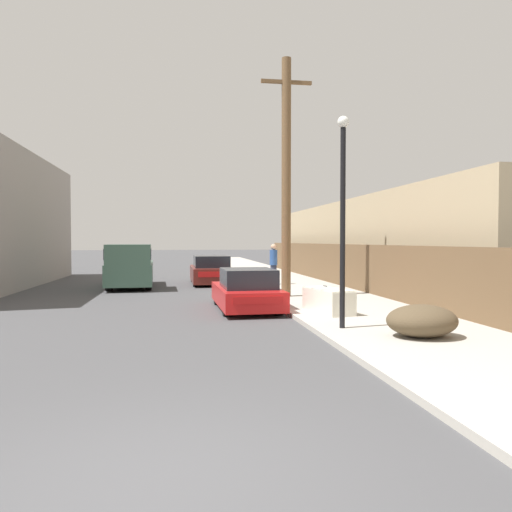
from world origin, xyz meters
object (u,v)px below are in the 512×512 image
brush_pile (422,321)px  utility_pole (286,175)px  car_parked_mid (211,271)px  pickup_truck (130,266)px  discarded_fridge (328,300)px  pedestrian (274,263)px  parked_sports_car_red (247,291)px  street_lamp (343,206)px

brush_pile → utility_pole: bearing=98.5°
car_parked_mid → pickup_truck: (-3.65, -1.65, 0.32)m
discarded_fridge → car_parked_mid: size_ratio=0.42×
car_parked_mid → pedestrian: 3.40m
discarded_fridge → brush_pile: 3.74m
car_parked_mid → pickup_truck: bearing=-156.3°
parked_sports_car_red → street_lamp: 4.97m
car_parked_mid → pickup_truck: size_ratio=0.84×
utility_pole → street_lamp: 6.64m
utility_pole → pedestrian: size_ratio=4.59×
utility_pole → discarded_fridge: bearing=-86.0°
utility_pole → pedestrian: utility_pole is taller
brush_pile → street_lamp: bearing=135.3°
car_parked_mid → pickup_truck: pickup_truck is taller
parked_sports_car_red → car_parked_mid: bearing=91.6°
street_lamp → utility_pole: bearing=89.0°
street_lamp → brush_pile: 3.00m
discarded_fridge → street_lamp: size_ratio=0.40×
pedestrian → discarded_fridge: bearing=-91.2°
car_parked_mid → street_lamp: (2.10, -13.34, 2.23)m
street_lamp → brush_pile: (1.27, -1.26, -2.42)m
pedestrian → car_parked_mid: bearing=142.6°
utility_pole → brush_pile: (1.15, -7.72, -3.93)m
parked_sports_car_red → street_lamp: (1.62, -4.10, 2.30)m
discarded_fridge → brush_pile: (0.87, -3.64, 0.00)m
parked_sports_car_red → pickup_truck: size_ratio=0.76×
pedestrian → parked_sports_car_red: bearing=-107.0°
parked_sports_car_red → discarded_fridge: bearing=-41.8°
discarded_fridge → street_lamp: street_lamp is taller
parked_sports_car_red → brush_pile: size_ratio=2.81×
parked_sports_car_red → car_parked_mid: car_parked_mid is taller
brush_pile → pedestrian: 12.58m
pickup_truck → utility_pole: bearing=135.7°
discarded_fridge → pedestrian: size_ratio=1.04×
utility_pole → car_parked_mid: bearing=107.8°
street_lamp → pedestrian: 11.45m
street_lamp → pedestrian: size_ratio=2.61×
pickup_truck → brush_pile: 14.73m
parked_sports_car_red → pickup_truck: bearing=117.2°
brush_pile → pedestrian: (-0.68, 12.55, 0.61)m
discarded_fridge → parked_sports_car_red: bearing=128.2°
discarded_fridge → utility_pole: utility_pole is taller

